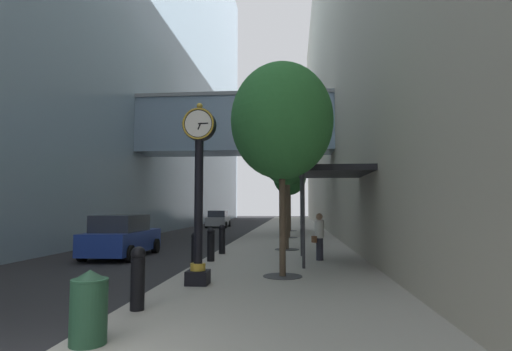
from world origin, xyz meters
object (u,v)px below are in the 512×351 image
at_px(street_tree_far, 290,176).
at_px(bollard_nearest, 138,277).
at_px(car_silver_mid, 218,219).
at_px(street_clock, 199,183).
at_px(bollard_fifth, 222,238).
at_px(bollard_third, 196,250).
at_px(street_tree_near, 282,121).
at_px(street_tree_mid_near, 286,156).
at_px(pedestrian_walking, 319,235).
at_px(street_tree_mid_far, 288,158).
at_px(bollard_fourth, 211,244).
at_px(car_blue_near, 122,237).
at_px(trash_bin, 89,306).

bearing_deg(street_tree_far, bollard_nearest, -96.02).
xyz_separation_m(bollard_nearest, car_silver_mid, (-4.51, 32.19, 0.04)).
distance_m(street_clock, bollard_nearest, 3.25).
bearing_deg(car_silver_mid, bollard_nearest, -82.03).
bearing_deg(bollard_fifth, car_silver_mid, 101.06).
xyz_separation_m(street_clock, bollard_fifth, (-0.56, 6.57, -1.92)).
bearing_deg(street_tree_far, bollard_third, -97.34).
xyz_separation_m(bollard_nearest, bollard_fifth, (0.00, 9.13, 0.00)).
height_order(bollard_nearest, street_tree_near, street_tree_near).
height_order(street_tree_mid_near, pedestrian_walking, street_tree_mid_near).
height_order(street_tree_mid_far, car_silver_mid, street_tree_mid_far).
xyz_separation_m(bollard_fourth, bollard_fifth, (0.00, 2.28, 0.00)).
bearing_deg(car_silver_mid, bollard_fifth, -78.94).
xyz_separation_m(street_clock, street_tree_mid_far, (2.09, 15.50, 2.45)).
height_order(bollard_fourth, car_blue_near, car_blue_near).
height_order(bollard_fourth, street_tree_near, street_tree_near).
relative_size(pedestrian_walking, car_blue_near, 0.38).
bearing_deg(bollard_fifth, pedestrian_walking, -23.10).
relative_size(bollard_fifth, car_silver_mid, 0.29).
relative_size(bollard_nearest, bollard_fourth, 1.00).
height_order(bollard_fifth, street_tree_mid_far, street_tree_mid_far).
xyz_separation_m(street_tree_far, pedestrian_walking, (1.25, -17.65, -3.48)).
height_order(street_tree_mid_far, street_tree_far, street_tree_mid_far).
xyz_separation_m(bollard_fourth, street_tree_near, (2.65, -2.91, 3.78)).
relative_size(bollard_fifth, street_tree_mid_far, 0.19).
distance_m(trash_bin, car_blue_near, 11.45).
height_order(bollard_fourth, bollard_fifth, same).
distance_m(bollard_fifth, street_tree_mid_near, 4.87).
bearing_deg(street_clock, street_tree_far, 84.70).
bearing_deg(trash_bin, pedestrian_walking, 67.61).
relative_size(street_clock, street_tree_mid_far, 0.73).
xyz_separation_m(street_clock, trash_bin, (-0.52, -4.47, -2.01)).
distance_m(bollard_third, bollard_fifth, 4.56).
height_order(street_clock, bollard_fifth, street_clock).
bearing_deg(pedestrian_walking, street_tree_far, 94.04).
bearing_deg(trash_bin, street_tree_near, 65.86).
relative_size(bollard_third, street_tree_near, 0.20).
distance_m(bollard_nearest, bollard_fourth, 6.85).
xyz_separation_m(street_tree_mid_far, street_tree_far, (0.00, 7.06, -0.62)).
xyz_separation_m(street_tree_mid_near, pedestrian_walking, (1.25, -3.53, -3.36)).
xyz_separation_m(street_clock, car_silver_mid, (-5.06, 29.63, -1.88)).
xyz_separation_m(street_tree_far, trash_bin, (-2.62, -27.02, -3.84)).
bearing_deg(bollard_fourth, bollard_nearest, -90.00).
distance_m(bollard_third, street_tree_far, 21.06).
relative_size(bollard_fifth, street_tree_mid_near, 0.21).
xyz_separation_m(street_tree_near, trash_bin, (-2.62, -5.84, -3.87)).
xyz_separation_m(bollard_fifth, pedestrian_walking, (3.89, -1.66, 0.27)).
height_order(street_tree_far, pedestrian_walking, street_tree_far).
distance_m(bollard_fourth, car_blue_near, 4.56).
height_order(bollard_fifth, street_tree_far, street_tree_far).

